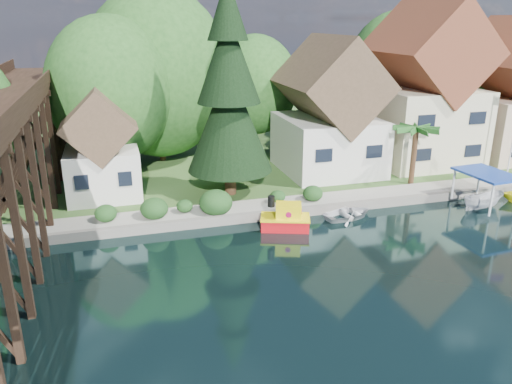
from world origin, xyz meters
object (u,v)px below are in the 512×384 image
house_center (423,95)px  tugboat (286,219)px  boat_canopy (484,193)px  shed (102,151)px  boat_white_a (349,212)px  house_left (329,116)px  palm_tree (416,131)px  conifer (229,95)px  house_right (512,99)px

house_center → tugboat: 19.90m
boat_canopy → house_center: bearing=81.6°
shed → boat_white_a: bearing=-26.1°
house_left → palm_tree: 7.11m
shed → conifer: bearing=-13.1°
conifer → palm_tree: 14.44m
house_right → conifer: 27.49m
house_center → shed: 27.20m
shed → palm_tree: shed is taller
house_right → house_left: bearing=-180.0°
house_right → boat_white_a: bearing=-155.8°
shed → conifer: conifer is taller
palm_tree → boat_canopy: bearing=-62.6°
house_right → house_center: bearing=176.8°
house_right → palm_tree: size_ratio=2.61×
house_center → boat_canopy: size_ratio=3.23×
palm_tree → shed: bearing=170.8°
house_right → boat_canopy: size_ratio=2.90×
house_right → tugboat: size_ratio=3.58×
shed → boat_canopy: (25.42, -8.70, -2.69)m
palm_tree → boat_white_a: (-7.19, -3.95, -4.30)m
house_left → palm_tree: size_ratio=2.30×
house_right → boat_canopy: house_right is taller
palm_tree → boat_white_a: palm_tree is taller
boat_canopy → boat_white_a: bearing=173.9°
tugboat → boat_canopy: (14.49, -0.46, 0.46)m
house_right → conifer: (-27.19, -3.56, 1.91)m
house_right → shed: size_ratio=1.59×
house_center → boat_canopy: (-1.58, -10.70, -5.28)m
shed → house_left: bearing=4.8°
shed → palm_tree: bearing=-9.2°
conifer → boat_white_a: conifer is taller
house_left → tugboat: bearing=-126.0°
house_center → shed: bearing=-175.8°
boat_white_a → boat_canopy: 9.86m
boat_white_a → house_left: bearing=-25.9°
house_left → house_center: (9.00, 0.50, 1.28)m
shed → tugboat: size_ratio=2.26×
shed → conifer: (8.81, -2.05, 3.86)m
shed → boat_canopy: size_ratio=1.83×
house_left → house_right: bearing=0.0°
house_left → house_right: house_right is taller
house_center → boat_white_a: 16.08m
house_center → house_left: bearing=-176.8°
boat_white_a → boat_canopy: (9.78, -1.05, 0.76)m
house_center → house_right: house_center is taller
house_left → boat_white_a: (-2.36, -9.15, -4.77)m
house_right → tugboat: bearing=-158.8°
palm_tree → boat_canopy: palm_tree is taller
house_left → shed: 18.11m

